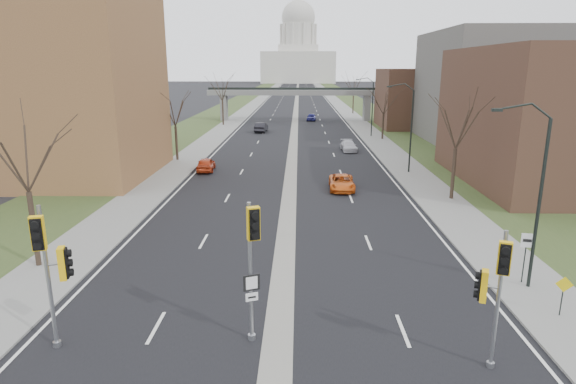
{
  "coord_description": "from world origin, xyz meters",
  "views": [
    {
      "loc": [
        0.77,
        -15.41,
        10.29
      ],
      "look_at": [
        0.22,
        8.97,
        3.94
      ],
      "focal_mm": 30.0,
      "sensor_mm": 36.0,
      "label": 1
    }
  ],
  "objects_px": {
    "signal_pole_right": "(495,281)",
    "car_right_near": "(342,183)",
    "car_right_far": "(311,117)",
    "car_left_far": "(261,127)",
    "signal_pole_left": "(50,258)",
    "warning_sign": "(563,290)",
    "car_left_near": "(206,164)",
    "signal_pole_median": "(252,249)",
    "car_right_mid": "(349,146)",
    "speed_limit_sign": "(526,249)"
  },
  "relations": [
    {
      "from": "speed_limit_sign",
      "to": "car_right_mid",
      "type": "bearing_deg",
      "value": 109.62
    },
    {
      "from": "signal_pole_median",
      "to": "speed_limit_sign",
      "type": "height_order",
      "value": "signal_pole_median"
    },
    {
      "from": "car_left_near",
      "to": "car_right_mid",
      "type": "bearing_deg",
      "value": -145.28
    },
    {
      "from": "car_left_near",
      "to": "car_left_far",
      "type": "relative_size",
      "value": 0.88
    },
    {
      "from": "car_right_near",
      "to": "car_left_far",
      "type": "bearing_deg",
      "value": 106.31
    },
    {
      "from": "car_left_far",
      "to": "car_right_mid",
      "type": "xyz_separation_m",
      "value": [
        12.45,
        -18.04,
        -0.14
      ]
    },
    {
      "from": "warning_sign",
      "to": "car_right_near",
      "type": "bearing_deg",
      "value": 124.46
    },
    {
      "from": "signal_pole_left",
      "to": "speed_limit_sign",
      "type": "relative_size",
      "value": 2.22
    },
    {
      "from": "signal_pole_left",
      "to": "car_left_far",
      "type": "height_order",
      "value": "signal_pole_left"
    },
    {
      "from": "car_left_far",
      "to": "car_left_near",
      "type": "bearing_deg",
      "value": 88.77
    },
    {
      "from": "speed_limit_sign",
      "to": "car_right_near",
      "type": "bearing_deg",
      "value": 123.93
    },
    {
      "from": "car_right_near",
      "to": "car_right_mid",
      "type": "distance_m",
      "value": 20.15
    },
    {
      "from": "signal_pole_median",
      "to": "car_right_mid",
      "type": "relative_size",
      "value": 1.27
    },
    {
      "from": "warning_sign",
      "to": "car_left_near",
      "type": "distance_m",
      "value": 35.74
    },
    {
      "from": "signal_pole_median",
      "to": "car_right_near",
      "type": "relative_size",
      "value": 1.21
    },
    {
      "from": "signal_pole_right",
      "to": "signal_pole_median",
      "type": "bearing_deg",
      "value": -169.57
    },
    {
      "from": "warning_sign",
      "to": "car_right_near",
      "type": "height_order",
      "value": "warning_sign"
    },
    {
      "from": "signal_pole_median",
      "to": "car_left_far",
      "type": "relative_size",
      "value": 1.18
    },
    {
      "from": "signal_pole_median",
      "to": "speed_limit_sign",
      "type": "bearing_deg",
      "value": 1.75
    },
    {
      "from": "signal_pole_left",
      "to": "car_right_near",
      "type": "height_order",
      "value": "signal_pole_left"
    },
    {
      "from": "signal_pole_right",
      "to": "warning_sign",
      "type": "height_order",
      "value": "signal_pole_right"
    },
    {
      "from": "car_right_near",
      "to": "car_right_far",
      "type": "height_order",
      "value": "car_right_far"
    },
    {
      "from": "warning_sign",
      "to": "signal_pole_left",
      "type": "bearing_deg",
      "value": -156.27
    },
    {
      "from": "signal_pole_left",
      "to": "warning_sign",
      "type": "xyz_separation_m",
      "value": [
        19.96,
        2.77,
        -2.39
      ]
    },
    {
      "from": "car_left_near",
      "to": "signal_pole_median",
      "type": "bearing_deg",
      "value": 100.09
    },
    {
      "from": "signal_pole_right",
      "to": "car_right_near",
      "type": "relative_size",
      "value": 1.11
    },
    {
      "from": "signal_pole_median",
      "to": "car_left_near",
      "type": "height_order",
      "value": "signal_pole_median"
    },
    {
      "from": "signal_pole_right",
      "to": "car_left_near",
      "type": "relative_size",
      "value": 1.24
    },
    {
      "from": "car_left_near",
      "to": "car_right_near",
      "type": "bearing_deg",
      "value": 146.76
    },
    {
      "from": "signal_pole_right",
      "to": "car_right_near",
      "type": "distance_m",
      "value": 25.78
    },
    {
      "from": "car_right_mid",
      "to": "speed_limit_sign",
      "type": "bearing_deg",
      "value": -86.09
    },
    {
      "from": "speed_limit_sign",
      "to": "car_right_near",
      "type": "height_order",
      "value": "speed_limit_sign"
    },
    {
      "from": "signal_pole_median",
      "to": "car_right_far",
      "type": "distance_m",
      "value": 79.61
    },
    {
      "from": "car_right_far",
      "to": "car_left_near",
      "type": "bearing_deg",
      "value": -98.35
    },
    {
      "from": "car_left_far",
      "to": "car_right_mid",
      "type": "bearing_deg",
      "value": 129.56
    },
    {
      "from": "signal_pole_right",
      "to": "signal_pole_left",
      "type": "bearing_deg",
      "value": -163.17
    },
    {
      "from": "signal_pole_right",
      "to": "car_left_far",
      "type": "distance_m",
      "value": 64.82
    },
    {
      "from": "signal_pole_left",
      "to": "car_left_near",
      "type": "xyz_separation_m",
      "value": [
        -0.57,
        32.02,
        -2.96
      ]
    },
    {
      "from": "car_right_near",
      "to": "car_right_far",
      "type": "distance_m",
      "value": 55.4
    },
    {
      "from": "signal_pole_left",
      "to": "speed_limit_sign",
      "type": "bearing_deg",
      "value": 0.94
    },
    {
      "from": "signal_pole_left",
      "to": "car_right_far",
      "type": "distance_m",
      "value": 80.81
    },
    {
      "from": "warning_sign",
      "to": "car_right_near",
      "type": "distance_m",
      "value": 23.02
    },
    {
      "from": "signal_pole_right",
      "to": "car_left_near",
      "type": "distance_m",
      "value": 36.72
    },
    {
      "from": "speed_limit_sign",
      "to": "warning_sign",
      "type": "height_order",
      "value": "speed_limit_sign"
    },
    {
      "from": "signal_pole_right",
      "to": "car_right_near",
      "type": "xyz_separation_m",
      "value": [
        -2.86,
        25.48,
        -2.7
      ]
    },
    {
      "from": "car_left_near",
      "to": "car_right_far",
      "type": "relative_size",
      "value": 0.98
    },
    {
      "from": "signal_pole_right",
      "to": "car_left_far",
      "type": "xyz_separation_m",
      "value": [
        -12.73,
        63.5,
        -2.57
      ]
    },
    {
      "from": "warning_sign",
      "to": "car_right_far",
      "type": "height_order",
      "value": "warning_sign"
    },
    {
      "from": "signal_pole_right",
      "to": "speed_limit_sign",
      "type": "height_order",
      "value": "signal_pole_right"
    },
    {
      "from": "signal_pole_median",
      "to": "car_right_far",
      "type": "xyz_separation_m",
      "value": [
        4.12,
        79.44,
        -3.16
      ]
    }
  ]
}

